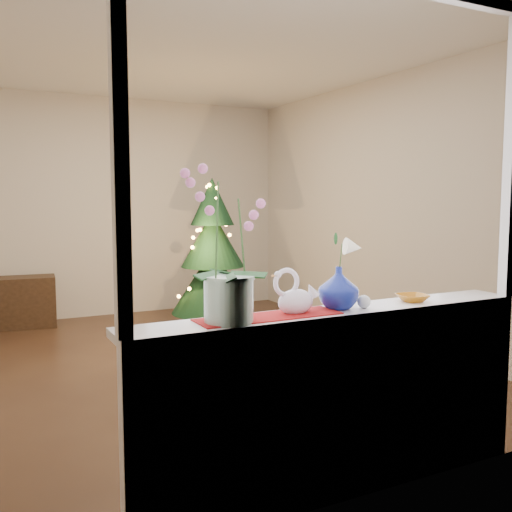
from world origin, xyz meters
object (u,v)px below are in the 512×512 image
at_px(orchid_pot, 228,245).
at_px(side_table, 20,302).
at_px(xmas_tree, 213,254).
at_px(blue_vase, 339,285).
at_px(swan, 296,292).
at_px(paperweight, 364,302).
at_px(amber_dish, 412,298).

bearing_deg(orchid_pot, side_table, 96.16).
bearing_deg(xmas_tree, blue_vase, -102.88).
xyz_separation_m(swan, paperweight, (0.37, -0.04, -0.07)).
xyz_separation_m(orchid_pot, paperweight, (0.73, -0.01, -0.31)).
relative_size(swan, xmas_tree, 0.15).
bearing_deg(xmas_tree, amber_dish, -95.45).
height_order(orchid_pot, blue_vase, orchid_pot).
bearing_deg(blue_vase, swan, -178.31).
distance_m(blue_vase, xmas_tree, 3.60).
bearing_deg(paperweight, blue_vase, 157.78).
distance_m(paperweight, xmas_tree, 3.62).
bearing_deg(xmas_tree, swan, -106.71).
xyz_separation_m(swan, side_table, (-0.86, 4.59, -0.74)).
bearing_deg(swan, side_table, 82.48).
relative_size(blue_vase, paperweight, 3.62).
distance_m(amber_dish, side_table, 4.91).
bearing_deg(side_table, blue_vase, -70.28).
relative_size(orchid_pot, blue_vase, 2.86).
height_order(blue_vase, amber_dish, blue_vase).
relative_size(blue_vase, amber_dish, 1.76).
bearing_deg(side_table, orchid_pot, -77.76).
distance_m(orchid_pot, xmas_tree, 3.83).
xyz_separation_m(amber_dish, side_table, (-1.58, 4.61, -0.65)).
bearing_deg(paperweight, orchid_pot, 178.98).
relative_size(xmas_tree, side_table, 2.19).
distance_m(amber_dish, xmas_tree, 3.54).
distance_m(blue_vase, amber_dish, 0.48).
bearing_deg(paperweight, side_table, 104.89).
bearing_deg(swan, paperweight, -24.47).
xyz_separation_m(blue_vase, side_table, (-1.11, 4.59, -0.75)).
bearing_deg(swan, amber_dish, -19.12).
height_order(orchid_pot, xmas_tree, xmas_tree).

